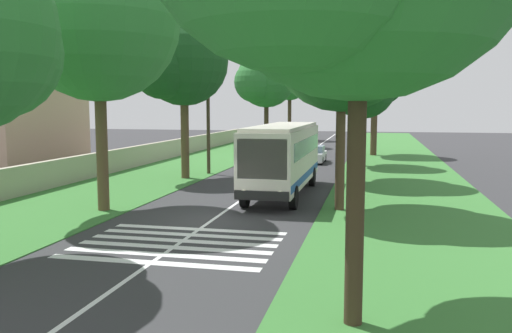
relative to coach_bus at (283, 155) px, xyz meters
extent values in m
plane|color=#333335|center=(-7.34, 1.80, -2.15)|extent=(160.00, 160.00, 0.00)
cube|color=#387533|center=(7.66, 10.00, -2.13)|extent=(120.00, 8.00, 0.04)
cube|color=#387533|center=(7.66, -6.40, -2.13)|extent=(120.00, 8.00, 0.04)
cube|color=silver|center=(7.66, 1.80, -2.14)|extent=(110.00, 0.16, 0.01)
cube|color=silver|center=(-0.03, 0.00, -0.05)|extent=(11.00, 2.50, 2.90)
cube|color=slate|center=(0.27, 0.00, 0.48)|extent=(9.68, 2.54, 0.85)
cube|color=slate|center=(-5.49, 0.00, 0.30)|extent=(0.08, 2.20, 1.74)
cube|color=#1E4C9E|center=(-0.03, 0.00, -1.05)|extent=(10.78, 2.53, 0.36)
cube|color=silver|center=(-0.03, 0.00, 1.49)|extent=(10.56, 2.30, 0.18)
cube|color=black|center=(-5.61, 0.00, -1.28)|extent=(0.16, 2.40, 0.40)
sphere|color=#F2EDCC|center=(-5.55, 0.80, -1.15)|extent=(0.24, 0.24, 0.24)
sphere|color=#F2EDCC|center=(-5.55, -0.81, -1.15)|extent=(0.24, 0.24, 0.24)
cylinder|color=black|center=(-3.93, 1.15, -1.60)|extent=(1.10, 0.32, 1.10)
cylinder|color=black|center=(3.47, 1.15, -1.60)|extent=(1.10, 0.32, 1.10)
cylinder|color=black|center=(-3.93, -1.15, -1.60)|extent=(1.10, 0.32, 1.10)
cylinder|color=black|center=(3.47, -1.15, -1.60)|extent=(1.10, 0.32, 1.10)
cube|color=silver|center=(-13.19, 1.80, -2.14)|extent=(0.45, 6.80, 0.01)
cube|color=silver|center=(-12.29, 1.80, -2.14)|extent=(0.45, 6.80, 0.01)
cube|color=silver|center=(-11.39, 1.80, -2.14)|extent=(0.45, 6.80, 0.01)
cube|color=silver|center=(-10.49, 1.80, -2.14)|extent=(0.45, 6.80, 0.01)
cube|color=silver|center=(-9.59, 1.80, -2.14)|extent=(0.45, 6.80, 0.01)
cube|color=silver|center=(-8.69, 1.80, -2.14)|extent=(0.45, 6.80, 0.01)
cube|color=silver|center=(16.64, 0.22, -1.62)|extent=(4.30, 1.75, 0.70)
cube|color=slate|center=(16.54, 0.22, -0.99)|extent=(2.00, 1.61, 0.55)
cylinder|color=black|center=(15.29, 1.00, -1.83)|extent=(0.64, 0.22, 0.64)
cylinder|color=black|center=(17.99, 1.00, -1.83)|extent=(0.64, 0.22, 0.64)
cylinder|color=black|center=(15.29, -0.56, -1.83)|extent=(0.64, 0.22, 0.64)
cylinder|color=black|center=(17.99, -0.56, -1.83)|extent=(0.64, 0.22, 0.64)
cube|color=black|center=(24.43, 3.69, -1.62)|extent=(4.30, 1.75, 0.70)
cube|color=slate|center=(24.33, 3.69, -0.99)|extent=(2.00, 1.61, 0.55)
cylinder|color=black|center=(23.08, 4.47, -1.83)|extent=(0.64, 0.22, 0.64)
cylinder|color=black|center=(25.78, 4.47, -1.83)|extent=(0.64, 0.22, 0.64)
cylinder|color=black|center=(23.08, 2.91, -1.83)|extent=(0.64, 0.22, 0.64)
cylinder|color=black|center=(25.78, 2.91, -1.83)|extent=(0.64, 0.22, 0.64)
cylinder|color=#3D2D1E|center=(45.71, 6.90, 1.17)|extent=(0.50, 0.50, 6.55)
sphere|color=#286B2D|center=(45.71, 6.90, 5.81)|extent=(4.96, 4.96, 4.96)
sphere|color=#286B2D|center=(47.20, 6.90, 5.43)|extent=(3.34, 3.34, 3.34)
sphere|color=#286B2D|center=(44.47, 7.65, 5.43)|extent=(2.96, 2.96, 2.96)
cylinder|color=#3D2D1E|center=(33.53, 7.72, 0.90)|extent=(0.53, 0.53, 6.01)
sphere|color=#286B2D|center=(33.53, 7.72, 5.77)|extent=(6.80, 6.80, 6.80)
sphere|color=#286B2D|center=(35.57, 7.72, 5.26)|extent=(3.88, 3.88, 3.88)
sphere|color=#286B2D|center=(31.83, 8.74, 5.26)|extent=(4.65, 4.65, 4.65)
cylinder|color=brown|center=(-6.10, 7.19, 1.13)|extent=(0.52, 0.52, 6.47)
sphere|color=#337A38|center=(-6.10, 7.19, 6.35)|extent=(7.23, 7.23, 7.23)
sphere|color=#337A38|center=(-3.93, 7.19, 5.81)|extent=(4.24, 4.24, 4.24)
sphere|color=#337A38|center=(-7.91, 8.28, 5.81)|extent=(4.14, 4.14, 4.14)
cylinder|color=brown|center=(4.96, 7.32, 0.87)|extent=(0.53, 0.53, 5.95)
sphere|color=#19471E|center=(4.96, 7.32, 5.41)|extent=(5.68, 5.68, 5.68)
sphere|color=#19471E|center=(6.66, 7.32, 4.98)|extent=(3.22, 3.22, 3.22)
sphere|color=#19471E|center=(3.54, 8.17, 4.98)|extent=(4.02, 4.02, 4.02)
cylinder|color=#3D2D1E|center=(-16.56, -4.35, 1.11)|extent=(0.39, 0.39, 6.43)
cylinder|color=#4C3826|center=(-3.69, -3.21, 0.85)|extent=(0.43, 0.43, 5.90)
sphere|color=#1E5623|center=(-3.69, -3.21, 5.63)|extent=(6.67, 6.67, 6.67)
sphere|color=#1E5623|center=(-1.69, -3.21, 5.13)|extent=(4.15, 4.15, 4.15)
sphere|color=#1E5623|center=(-5.36, -2.21, 5.13)|extent=(3.87, 3.87, 3.87)
cylinder|color=#4C3826|center=(24.29, -4.60, 0.82)|extent=(0.60, 0.60, 5.85)
sphere|color=#19471E|center=(24.29, -4.60, 5.36)|extent=(5.89, 5.89, 5.89)
sphere|color=#19471E|center=(26.05, -4.60, 4.92)|extent=(3.94, 3.94, 3.94)
sphere|color=#19471E|center=(22.82, -3.71, 4.92)|extent=(3.65, 3.65, 3.65)
cylinder|color=#3D2D1E|center=(5.96, -3.36, 0.77)|extent=(0.42, 0.42, 5.76)
sphere|color=#19471E|center=(5.96, -3.36, 5.22)|extent=(5.69, 5.69, 5.69)
sphere|color=#19471E|center=(7.67, -3.36, 4.79)|extent=(4.20, 4.20, 4.20)
sphere|color=#19471E|center=(4.54, -2.50, 4.79)|extent=(3.87, 3.87, 3.87)
cylinder|color=#4C3826|center=(14.72, -3.73, 0.30)|extent=(0.55, 0.55, 4.81)
sphere|color=#19471E|center=(14.72, -3.73, 4.10)|extent=(5.07, 5.07, 5.07)
sphere|color=#19471E|center=(16.24, -3.73, 3.72)|extent=(3.68, 3.68, 3.68)
sphere|color=#19471E|center=(13.45, -2.97, 3.72)|extent=(2.91, 2.91, 2.91)
cylinder|color=#473828|center=(7.51, 6.54, 1.89)|extent=(0.24, 0.24, 8.00)
cube|color=#3D3326|center=(7.51, 6.54, 5.29)|extent=(0.12, 1.40, 0.12)
cube|color=#B2A893|center=(12.66, 13.40, -1.32)|extent=(70.00, 0.40, 1.58)
cube|color=tan|center=(5.46, 21.37, 1.18)|extent=(9.86, 8.36, 6.66)
camera|label=1|loc=(-27.90, -4.72, 2.58)|focal=37.59mm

